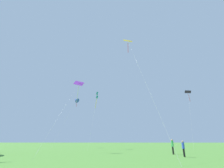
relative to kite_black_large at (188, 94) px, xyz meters
The scene contains 7 objects.
kite_black_large is the anchor object (origin of this frame).
kite_purple_streamer 28.57m from the kite_black_large, 149.20° to the right, with size 1.97×10.47×11.37m.
kite_teal_box 22.92m from the kite_black_large, behind, with size 0.68×8.02×12.48m.
kite_yellow_diamond 24.72m from the kite_black_large, 130.77° to the right, with size 2.80×11.48×16.93m.
kite_blue_delta 29.50m from the kite_black_large, behind, with size 3.96×7.66×13.11m.
person_in_red_shirt 25.09m from the kite_black_large, 120.65° to the right, with size 0.23×0.56×1.71m.
person_in_blue_jacket 27.74m from the kite_black_large, 116.74° to the right, with size 0.21×0.50×1.53m.
Camera 1 is at (-0.30, -3.28, 1.47)m, focal length 26.15 mm.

